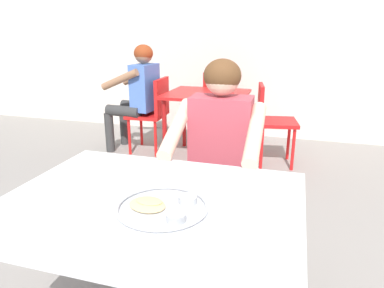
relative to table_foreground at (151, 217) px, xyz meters
The scene contains 9 objects.
table_foreground is the anchor object (origin of this frame).
thali_tray 0.13m from the table_foreground, 38.98° to the right, with size 0.33×0.33×0.03m.
chair_foreground 0.93m from the table_foreground, 83.98° to the left, with size 0.43×0.41×0.85m.
diner_foreground 0.70m from the table_foreground, 81.70° to the left, with size 0.50×0.56×1.19m.
table_background_red 2.47m from the table_foreground, 99.43° to the left, with size 0.83×0.77×0.72m.
chair_red_left 2.70m from the table_foreground, 112.54° to the left, with size 0.41×0.45×0.84m.
chair_red_right 2.47m from the table_foreground, 83.92° to the left, with size 0.45×0.46×0.83m.
chair_red_far 3.11m from the table_foreground, 97.07° to the left, with size 0.49×0.50×0.86m.
patron_background 2.73m from the table_foreground, 116.06° to the left, with size 0.58×0.53×1.20m.
Camera 1 is at (0.39, -1.13, 1.33)m, focal length 32.72 mm.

